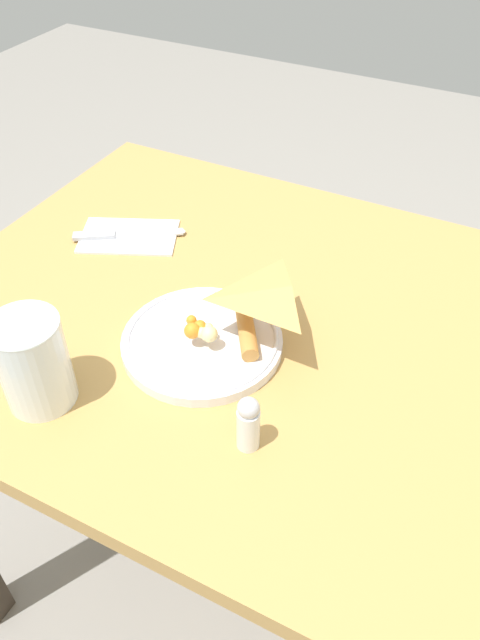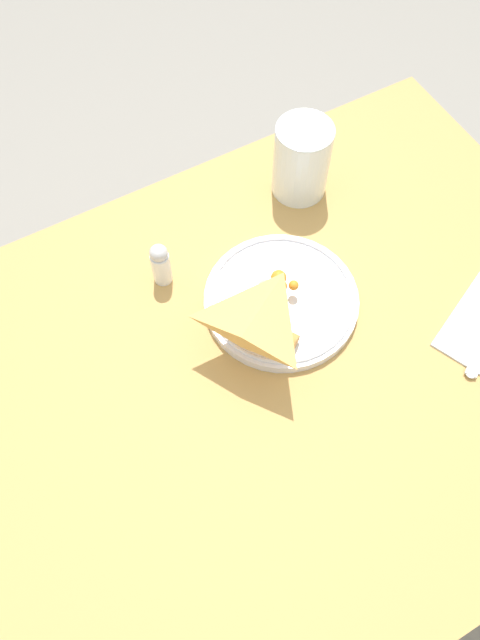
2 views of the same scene
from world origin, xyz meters
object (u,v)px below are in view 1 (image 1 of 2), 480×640
napkin_folded (129,236)px  salt_shaker (248,423)px  milk_glass (34,365)px  dining_table (296,385)px  plate_pizza (204,339)px  butter_knife (123,234)px

napkin_folded → salt_shaker: size_ratio=2.41×
milk_glass → dining_table: bearing=46.8°
dining_table → napkin_folded: bearing=166.3°
dining_table → plate_pizza: bearing=-140.7°
napkin_folded → butter_knife: bearing=-147.7°
dining_table → plate_pizza: (-0.11, -0.09, 0.13)m
milk_glass → butter_knife: size_ratio=0.74×
napkin_folded → butter_knife: 0.01m
milk_glass → napkin_folded: milk_glass is taller
milk_glass → plate_pizza: bearing=51.5°
salt_shaker → butter_knife: bearing=142.7°
butter_knife → salt_shaker: (0.39, -0.30, 0.03)m
plate_pizza → napkin_folded: plate_pizza is taller
dining_table → salt_shaker: 0.26m
plate_pizza → butter_knife: bearing=146.4°
milk_glass → butter_knife: (-0.12, 0.35, -0.05)m
dining_table → milk_glass: bearing=-133.2°
napkin_folded → butter_knife: size_ratio=1.12×
napkin_folded → dining_table: bearing=-13.7°
plate_pizza → butter_knife: 0.31m
dining_table → salt_shaker: bearing=-84.3°
plate_pizza → milk_glass: milk_glass is taller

